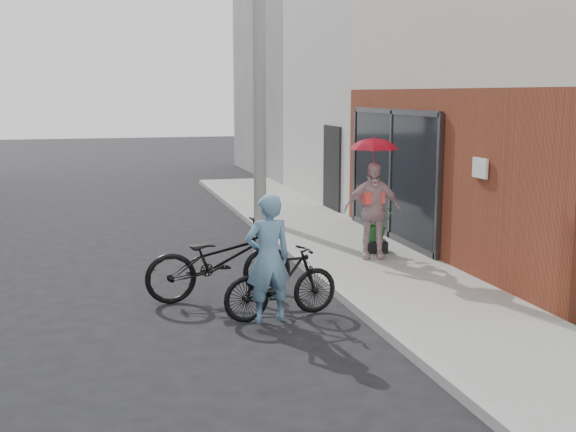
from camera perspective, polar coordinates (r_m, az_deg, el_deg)
name	(u,v)px	position (r m, az deg, el deg)	size (l,w,h in m)	color
ground	(279,305)	(10.15, -0.73, -7.05)	(80.00, 80.00, 0.00)	black
sidewalk	(368,260)	(12.60, 6.31, -3.51)	(2.20, 24.00, 0.12)	gray
curb	(303,264)	(12.24, 1.23, -3.85)	(0.12, 24.00, 0.12)	#9E9E99
plaster_building	(451,72)	(20.78, 12.73, 11.03)	(8.00, 6.00, 7.00)	silver
east_building_far	(361,77)	(27.18, 5.76, 10.84)	(8.00, 8.00, 7.00)	slate
utility_pole	(259,66)	(15.82, -2.30, 11.76)	(0.28, 0.28, 7.00)	#9E9E99
officer	(268,258)	(9.25, -1.59, -3.36)	(0.61, 0.40, 1.67)	#6695B6
bike_left	(219,261)	(10.36, -5.44, -3.54)	(0.74, 2.13, 1.12)	black
bike_right	(281,282)	(9.47, -0.53, -5.25)	(0.45, 1.61, 0.96)	black
kimono_woman	(372,210)	(12.40, 6.69, 0.45)	(0.97, 0.40, 1.66)	beige
parasol	(374,142)	(12.27, 6.80, 5.87)	(0.78, 0.78, 0.69)	red
planter	(376,246)	(13.01, 6.97, -2.39)	(0.38, 0.38, 0.20)	black
potted_plant	(376,223)	(12.93, 7.00, -0.56)	(0.58, 0.50, 0.64)	#2B6B31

